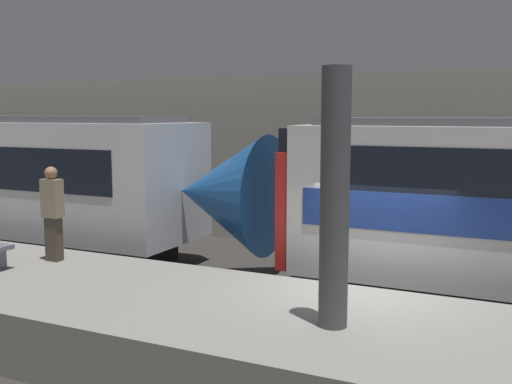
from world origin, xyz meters
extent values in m
plane|color=#33302D|center=(0.00, 0.00, 0.00)|extent=(120.00, 120.00, 0.00)
cube|color=gray|center=(0.00, -1.76, 0.48)|extent=(40.00, 3.53, 0.95)
cube|color=#B2AD9E|center=(0.00, 6.56, 2.43)|extent=(50.00, 0.15, 4.85)
cylinder|color=#47474C|center=(0.07, -1.98, 2.66)|extent=(0.39, 0.39, 3.41)
cone|color=#195199|center=(-3.93, 2.36, 1.98)|extent=(2.20, 2.68, 2.68)
sphere|color=#F2EFCC|center=(-2.98, 2.36, 1.55)|extent=(0.20, 0.20, 0.20)
cube|color=red|center=(-1.93, 2.36, 1.89)|extent=(0.25, 2.77, 2.27)
cube|color=black|center=(-1.93, 2.36, 3.03)|extent=(0.25, 2.49, 0.91)
sphere|color=#EA4C42|center=(-2.09, 1.72, 1.50)|extent=(0.18, 0.18, 0.18)
sphere|color=#EA4C42|center=(-2.09, 2.99, 1.50)|extent=(0.18, 0.18, 0.18)
cube|color=#473D33|center=(-5.88, -0.85, 1.37)|extent=(0.28, 0.20, 0.84)
cube|color=gray|center=(-5.88, -0.85, 2.16)|extent=(0.38, 0.24, 0.73)
sphere|color=#9E7051|center=(-5.88, -0.85, 2.65)|extent=(0.24, 0.24, 0.24)
camera|label=1|loc=(2.43, -9.36, 3.76)|focal=42.00mm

